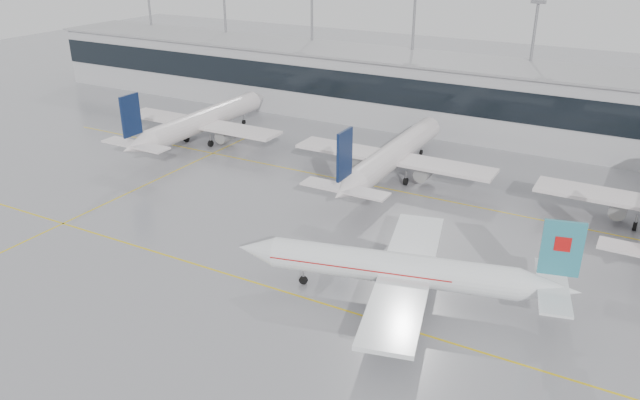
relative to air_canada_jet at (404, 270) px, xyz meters
The scene contains 11 objects.
ground 14.62m from the air_canada_jet, 160.89° to the right, with size 320.00×320.00×0.00m, color gray.
taxi_line_main 14.62m from the air_canada_jet, 160.89° to the right, with size 120.00×0.25×0.01m, color gold.
taxi_line_north 28.87m from the air_canada_jet, 118.02° to the left, with size 120.00×0.25×0.01m, color gold.
taxi_line_cross 44.80m from the air_canada_jet, 166.63° to the left, with size 0.25×60.00×0.01m, color gold.
terminal 58.96m from the air_canada_jet, 103.23° to the left, with size 180.00×15.00×12.00m, color #A7A7AB.
terminal_glass 51.75m from the air_canada_jet, 105.15° to the left, with size 180.00×0.20×5.00m, color black.
terminal_roof 59.57m from the air_canada_jet, 103.23° to the left, with size 182.00×16.00×0.40m, color gray.
light_masts 65.54m from the air_canada_jet, 102.01° to the left, with size 156.40×1.00×22.60m.
air_canada_jet is the anchor object (origin of this frame).
parked_jet_b 56.50m from the air_canada_jet, 149.10° to the left, with size 29.64×36.96×11.72m.
parked_jet_c 32.00m from the air_canada_jet, 114.91° to the left, with size 29.64×36.96×11.72m.
Camera 1 is at (31.94, -45.49, 33.96)m, focal length 35.00 mm.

